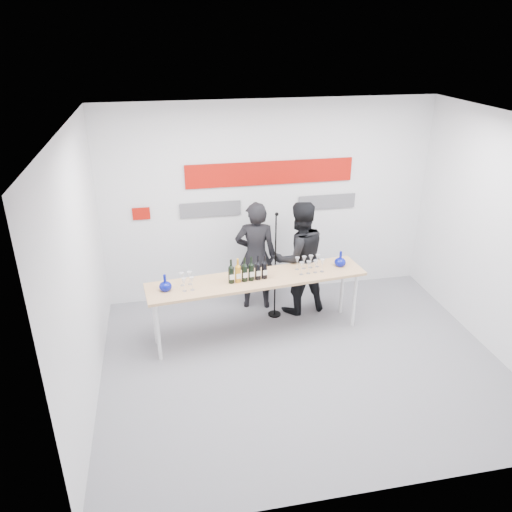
{
  "coord_description": "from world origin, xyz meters",
  "views": [
    {
      "loc": [
        -1.59,
        -5.0,
        3.88
      ],
      "look_at": [
        -0.43,
        0.86,
        1.15
      ],
      "focal_mm": 35.0,
      "sensor_mm": 36.0,
      "label": 1
    }
  ],
  "objects_px": {
    "presenter_right": "(299,258)",
    "mic_stand": "(275,285)",
    "presenter_left": "(256,256)",
    "tasting_table": "(257,282)"
  },
  "relations": [
    {
      "from": "presenter_right",
      "to": "mic_stand",
      "type": "xyz_separation_m",
      "value": [
        -0.37,
        -0.1,
        -0.36
      ]
    },
    {
      "from": "presenter_left",
      "to": "mic_stand",
      "type": "xyz_separation_m",
      "value": [
        0.22,
        -0.33,
        -0.34
      ]
    },
    {
      "from": "mic_stand",
      "to": "presenter_right",
      "type": "bearing_deg",
      "value": 5.0
    },
    {
      "from": "presenter_right",
      "to": "mic_stand",
      "type": "distance_m",
      "value": 0.53
    },
    {
      "from": "presenter_left",
      "to": "presenter_right",
      "type": "xyz_separation_m",
      "value": [
        0.59,
        -0.23,
        0.02
      ]
    },
    {
      "from": "tasting_table",
      "to": "presenter_left",
      "type": "height_order",
      "value": "presenter_left"
    },
    {
      "from": "presenter_right",
      "to": "tasting_table",
      "type": "bearing_deg",
      "value": 27.24
    },
    {
      "from": "tasting_table",
      "to": "presenter_right",
      "type": "height_order",
      "value": "presenter_right"
    },
    {
      "from": "presenter_right",
      "to": "mic_stand",
      "type": "bearing_deg",
      "value": 5.34
    },
    {
      "from": "presenter_right",
      "to": "mic_stand",
      "type": "height_order",
      "value": "presenter_right"
    }
  ]
}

